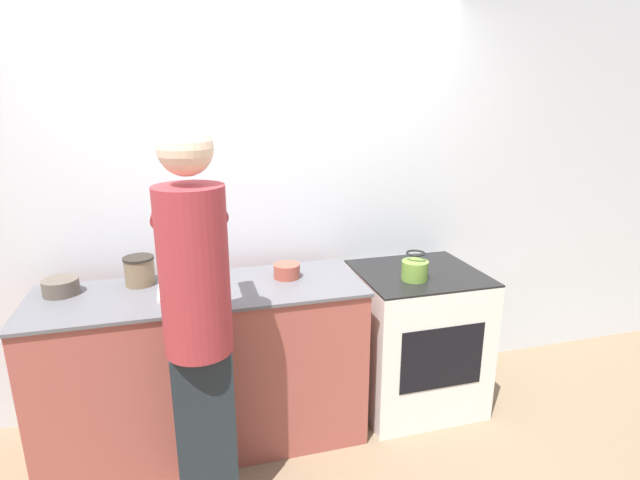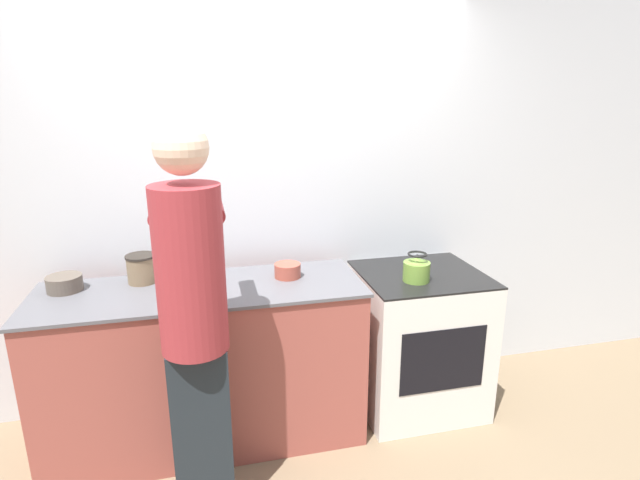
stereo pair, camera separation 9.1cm
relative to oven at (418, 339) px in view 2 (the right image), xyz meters
name	(u,v)px [view 2 (the right image)]	position (x,y,z in m)	size (l,w,h in m)	color
ground_plane	(288,458)	(-0.90, -0.34, -0.44)	(12.00, 12.00, 0.00)	#7A664C
wall_back	(263,200)	(-0.90, 0.41, 0.86)	(8.00, 0.05, 2.60)	silver
counter	(206,365)	(-1.30, -0.05, 0.02)	(1.74, 0.61, 0.93)	#9E4C42
oven	(418,339)	(0.00, 0.00, 0.00)	(0.74, 0.68, 0.89)	silver
person	(194,314)	(-1.34, -0.58, 0.58)	(0.33, 0.57, 1.84)	#1F262C
cutting_board	(186,288)	(-1.38, -0.06, 0.50)	(0.28, 0.26, 0.02)	silver
knife	(186,284)	(-1.38, -0.03, 0.51)	(0.25, 0.12, 0.01)	silver
kettle	(417,269)	(-0.09, -0.11, 0.51)	(0.16, 0.16, 0.17)	olive
bowl_prep	(288,270)	(-0.82, 0.01, 0.53)	(0.15, 0.15, 0.08)	#9E4738
bowl_mixing	(64,283)	(-2.00, 0.09, 0.53)	(0.18, 0.18, 0.08)	brown
canister_jar	(142,269)	(-1.61, 0.12, 0.57)	(0.16, 0.16, 0.16)	#756047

